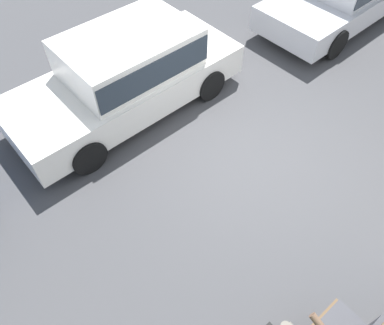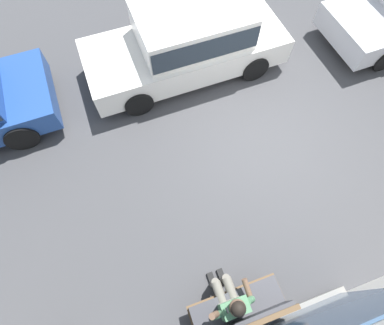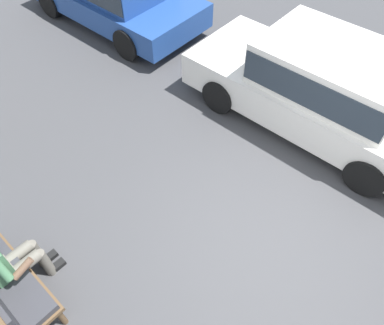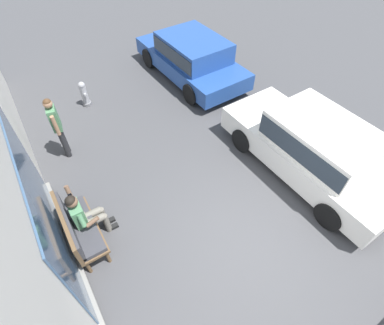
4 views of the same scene
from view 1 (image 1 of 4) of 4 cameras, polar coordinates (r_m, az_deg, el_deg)
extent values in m
plane|color=#424244|center=(6.69, 8.51, 0.75)|extent=(60.00, 60.00, 0.00)
cylinder|color=brown|center=(5.40, 20.46, -20.89)|extent=(0.07, 0.07, 0.43)
cylinder|color=brown|center=(4.66, 18.89, -22.35)|extent=(0.08, 0.27, 0.17)
cylinder|color=black|center=(9.16, 21.05, 16.49)|extent=(0.67, 0.20, 0.66)
cylinder|color=black|center=(9.90, 12.58, 21.35)|extent=(0.67, 0.20, 0.66)
cube|color=white|center=(7.27, -10.06, 11.50)|extent=(4.52, 1.91, 0.60)
cube|color=white|center=(6.95, -9.57, 16.26)|extent=(2.37, 1.63, 0.69)
cube|color=#28333D|center=(6.95, -9.57, 16.26)|extent=(2.33, 1.67, 0.48)
cylinder|color=black|center=(6.45, -15.51, 0.86)|extent=(0.64, 0.20, 0.63)
cylinder|color=black|center=(7.64, -22.09, 8.20)|extent=(0.64, 0.20, 0.63)
cylinder|color=black|center=(7.53, 2.78, 11.72)|extent=(0.64, 0.20, 0.63)
cylinder|color=black|center=(8.57, -5.35, 17.12)|extent=(0.64, 0.20, 0.63)
camera|label=2|loc=(1.05, 84.96, 44.67)|focal=28.00mm
camera|label=3|loc=(4.38, 58.79, 26.31)|focal=35.00mm
camera|label=4|loc=(5.33, 67.81, 34.29)|focal=28.00mm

